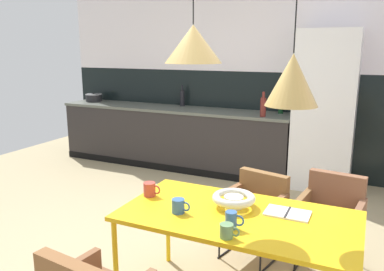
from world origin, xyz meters
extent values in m
plane|color=tan|center=(0.00, 0.00, 0.00)|extent=(8.57, 8.57, 0.00)
cube|color=black|center=(0.00, 2.78, 0.73)|extent=(6.60, 0.12, 1.46)
cube|color=white|center=(0.00, 2.78, 2.19)|extent=(6.60, 0.12, 1.46)
cube|color=#282424|center=(-1.34, 2.42, 0.44)|extent=(3.62, 0.60, 0.87)
cube|color=#575B52|center=(-1.34, 2.42, 0.89)|extent=(3.65, 0.63, 0.04)
cube|color=black|center=(-1.34, 2.11, 0.05)|extent=(3.62, 0.01, 0.10)
cube|color=silver|center=(0.86, 2.42, 1.01)|extent=(0.74, 0.60, 2.02)
cube|color=yellow|center=(0.66, -0.42, 0.71)|extent=(1.54, 0.81, 0.03)
cylinder|color=yellow|center=(-0.07, -0.05, 0.35)|extent=(0.04, 0.04, 0.69)
cylinder|color=yellow|center=(1.39, -0.05, 0.35)|extent=(0.04, 0.04, 0.69)
cylinder|color=yellow|center=(-0.07, -0.79, 0.35)|extent=(0.04, 0.04, 0.69)
cube|color=brown|center=(0.55, 0.31, 0.42)|extent=(0.57, 0.56, 0.06)
cube|color=brown|center=(0.59, 0.50, 0.59)|extent=(0.46, 0.18, 0.28)
cube|color=brown|center=(0.76, 0.26, 0.52)|extent=(0.14, 0.41, 0.14)
cube|color=brown|center=(0.33, 0.36, 0.52)|extent=(0.14, 0.41, 0.14)
cylinder|color=black|center=(0.70, 0.08, 0.19)|extent=(0.02, 0.02, 0.39)
cylinder|color=black|center=(0.31, 0.17, 0.19)|extent=(0.02, 0.02, 0.39)
cylinder|color=black|center=(0.79, 0.45, 0.19)|extent=(0.02, 0.02, 0.39)
cylinder|color=black|center=(0.40, 0.54, 0.19)|extent=(0.02, 0.02, 0.39)
cylinder|color=black|center=(0.74, 0.26, 0.01)|extent=(0.11, 0.41, 0.02)
cylinder|color=black|center=(0.35, 0.35, 0.01)|extent=(0.11, 0.41, 0.02)
cube|color=brown|center=(1.17, 0.41, 0.43)|extent=(0.53, 0.52, 0.06)
cube|color=brown|center=(1.19, 0.61, 0.61)|extent=(0.46, 0.14, 0.31)
cube|color=brown|center=(1.38, 0.38, 0.53)|extent=(0.10, 0.42, 0.14)
cube|color=brown|center=(0.95, 0.44, 0.53)|extent=(0.10, 0.42, 0.14)
cylinder|color=black|center=(1.34, 0.20, 0.20)|extent=(0.02, 0.02, 0.40)
cylinder|color=black|center=(0.94, 0.25, 0.20)|extent=(0.02, 0.02, 0.40)
cylinder|color=black|center=(1.39, 0.57, 0.20)|extent=(0.02, 0.02, 0.40)
cylinder|color=black|center=(0.99, 0.62, 0.20)|extent=(0.02, 0.02, 0.40)
cylinder|color=black|center=(0.97, 0.44, 0.01)|extent=(0.07, 0.41, 0.02)
cylinder|color=silver|center=(0.59, -0.32, 0.76)|extent=(0.13, 0.13, 0.08)
torus|color=beige|center=(0.59, -0.32, 0.79)|extent=(0.30, 0.30, 0.05)
cube|color=white|center=(0.88, -0.28, 0.73)|extent=(0.14, 0.18, 0.01)
cube|color=white|center=(1.03, -0.28, 0.73)|extent=(0.14, 0.18, 0.01)
cube|color=#262628|center=(0.95, -0.28, 0.73)|extent=(0.01, 0.19, 0.00)
cylinder|color=#335B93|center=(0.29, -0.56, 0.77)|extent=(0.09, 0.09, 0.09)
torus|color=#335B93|center=(0.35, -0.56, 0.77)|extent=(0.07, 0.01, 0.07)
cylinder|color=#5B8456|center=(0.70, -0.75, 0.76)|extent=(0.08, 0.08, 0.08)
torus|color=#5B8456|center=(0.75, -0.75, 0.77)|extent=(0.06, 0.01, 0.06)
cylinder|color=#B23D33|center=(-0.04, -0.39, 0.77)|extent=(0.09, 0.09, 0.10)
torus|color=#B23D33|center=(0.02, -0.39, 0.78)|extent=(0.07, 0.01, 0.07)
cylinder|color=#335B93|center=(0.69, -0.63, 0.77)|extent=(0.07, 0.07, 0.11)
torus|color=#335B93|center=(0.73, -0.63, 0.78)|extent=(0.07, 0.01, 0.07)
cylinder|color=black|center=(-2.86, 2.48, 0.97)|extent=(0.27, 0.27, 0.11)
cylinder|color=gray|center=(-2.86, 2.48, 1.03)|extent=(0.27, 0.27, 0.01)
sphere|color=black|center=(-2.86, 2.48, 1.05)|extent=(0.02, 0.02, 0.02)
cylinder|color=maroon|center=(0.11, 2.22, 1.04)|extent=(0.08, 0.08, 0.25)
cylinder|color=maroon|center=(0.11, 2.22, 1.20)|extent=(0.04, 0.04, 0.08)
cylinder|color=black|center=(-1.26, 2.62, 1.03)|extent=(0.07, 0.07, 0.24)
cylinder|color=black|center=(-1.26, 2.62, 1.20)|extent=(0.03, 0.03, 0.08)
cylinder|color=#0F3319|center=(0.27, 2.58, 1.03)|extent=(0.07, 0.07, 0.24)
cylinder|color=#0F3319|center=(0.27, 2.58, 1.18)|extent=(0.03, 0.03, 0.07)
cone|color=tan|center=(0.35, -0.45, 1.81)|extent=(0.36, 0.36, 0.24)
cone|color=tan|center=(0.97, -0.44, 1.61)|extent=(0.30, 0.30, 0.30)
camera|label=1|loc=(1.39, -2.69, 1.79)|focal=36.10mm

